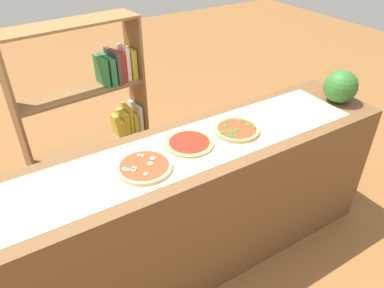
{
  "coord_description": "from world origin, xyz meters",
  "views": [
    {
      "loc": [
        -0.9,
        -1.46,
        2.12
      ],
      "look_at": [
        0.0,
        0.0,
        0.97
      ],
      "focal_mm": 33.94,
      "sensor_mm": 36.0,
      "label": 1
    }
  ],
  "objects_px": {
    "watermelon": "(341,86)",
    "bookshelf": "(102,119)",
    "pizza_spinach_2": "(237,130)",
    "pizza_mushroom_0": "(144,167)",
    "pizza_plain_1": "(189,143)"
  },
  "relations": [
    {
      "from": "pizza_mushroom_0",
      "to": "bookshelf",
      "type": "relative_size",
      "value": 0.2
    },
    {
      "from": "watermelon",
      "to": "bookshelf",
      "type": "distance_m",
      "value": 1.77
    },
    {
      "from": "pizza_mushroom_0",
      "to": "pizza_plain_1",
      "type": "xyz_separation_m",
      "value": [
        0.32,
        0.07,
        -0.0
      ]
    },
    {
      "from": "pizza_spinach_2",
      "to": "pizza_mushroom_0",
      "type": "bearing_deg",
      "value": -176.29
    },
    {
      "from": "pizza_spinach_2",
      "to": "watermelon",
      "type": "distance_m",
      "value": 0.85
    },
    {
      "from": "pizza_mushroom_0",
      "to": "pizza_spinach_2",
      "type": "bearing_deg",
      "value": 3.71
    },
    {
      "from": "bookshelf",
      "to": "watermelon",
      "type": "bearing_deg",
      "value": -37.73
    },
    {
      "from": "pizza_spinach_2",
      "to": "bookshelf",
      "type": "relative_size",
      "value": 0.19
    },
    {
      "from": "watermelon",
      "to": "bookshelf",
      "type": "height_order",
      "value": "bookshelf"
    },
    {
      "from": "pizza_mushroom_0",
      "to": "bookshelf",
      "type": "height_order",
      "value": "bookshelf"
    },
    {
      "from": "pizza_plain_1",
      "to": "bookshelf",
      "type": "bearing_deg",
      "value": 101.78
    },
    {
      "from": "pizza_spinach_2",
      "to": "bookshelf",
      "type": "distance_m",
      "value": 1.17
    },
    {
      "from": "pizza_spinach_2",
      "to": "watermelon",
      "type": "relative_size",
      "value": 1.22
    },
    {
      "from": "pizza_spinach_2",
      "to": "bookshelf",
      "type": "bearing_deg",
      "value": 117.37
    },
    {
      "from": "pizza_mushroom_0",
      "to": "watermelon",
      "type": "height_order",
      "value": "watermelon"
    }
  ]
}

